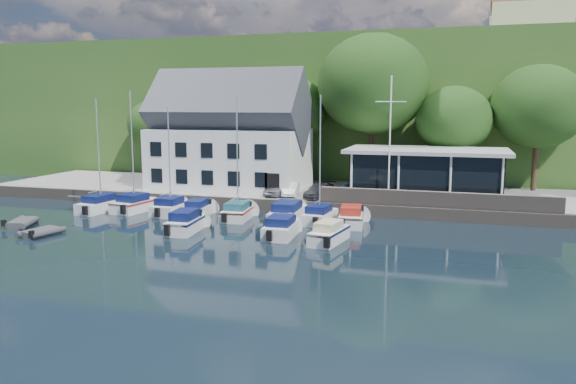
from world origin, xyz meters
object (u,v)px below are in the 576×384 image
(boat_r1_2, at_px, (169,160))
(boat_r2_4, at_px, (329,232))
(boat_r1_5, at_px, (288,211))
(boat_r1_6, at_px, (320,166))
(boat_r1_1, at_px, (133,156))
(dinghy_1, at_px, (41,231))
(dinghy_0, at_px, (23,221))
(boat_r2_3, at_px, (282,226))
(boat_r1_7, at_px, (351,215))
(boat_r1_0, at_px, (99,158))
(boat_r1_4, at_px, (237,165))
(car_dgrey, at_px, (320,190))
(car_white, at_px, (291,189))
(boat_r2_2, at_px, (186,221))
(car_silver, at_px, (277,189))
(boat_r1_3, at_px, (198,208))
(flagpole, at_px, (390,140))
(club_pavilion, at_px, (426,173))
(harbor_building, at_px, (230,141))
(car_blue, at_px, (356,190))

(boat_r1_2, distance_m, boat_r2_4, 15.65)
(boat_r1_5, distance_m, boat_r1_6, 4.24)
(boat_r1_1, distance_m, dinghy_1, 10.50)
(boat_r1_1, bearing_deg, dinghy_0, -114.09)
(boat_r2_3, relative_size, dinghy_1, 2.12)
(boat_r1_1, xyz_separation_m, boat_r2_3, (14.32, -4.95, -3.93))
(boat_r1_7, bearing_deg, boat_r1_0, 174.44)
(boat_r1_1, relative_size, boat_r1_4, 1.10)
(car_dgrey, relative_size, boat_r1_1, 0.45)
(car_white, relative_size, boat_r2_2, 0.55)
(car_silver, distance_m, boat_r2_3, 11.01)
(boat_r1_3, xyz_separation_m, boat_r1_7, (12.27, 0.07, 0.07))
(boat_r1_5, relative_size, dinghy_1, 2.55)
(boat_r1_0, relative_size, boat_r1_6, 1.03)
(boat_r2_3, bearing_deg, boat_r1_5, 98.72)
(dinghy_0, bearing_deg, boat_r1_2, 18.95)
(flagpole, relative_size, boat_r1_3, 1.80)
(boat_r1_7, height_order, boat_r2_4, boat_r1_7)
(dinghy_0, bearing_deg, boat_r2_2, -12.80)
(car_dgrey, bearing_deg, boat_r1_6, -68.83)
(boat_r1_7, bearing_deg, dinghy_0, -169.83)
(boat_r1_1, xyz_separation_m, boat_r1_7, (18.19, -0.20, -3.89))
(flagpole, bearing_deg, dinghy_0, -154.60)
(flagpole, xyz_separation_m, dinghy_1, (-21.55, -14.00, -5.67))
(boat_r1_4, distance_m, dinghy_0, 16.15)
(club_pavilion, distance_m, car_white, 11.51)
(car_dgrey, bearing_deg, dinghy_0, -138.70)
(boat_r2_4, height_order, dinghy_0, boat_r2_4)
(boat_r1_0, bearing_deg, car_silver, 30.87)
(harbor_building, height_order, club_pavilion, harbor_building)
(boat_r1_0, relative_size, boat_r2_2, 1.47)
(club_pavilion, relative_size, boat_r2_3, 2.30)
(car_silver, bearing_deg, boat_r1_4, -95.19)
(car_white, bearing_deg, boat_r2_3, -85.31)
(boat_r1_3, height_order, boat_r1_5, boat_r1_5)
(car_blue, distance_m, boat_r2_3, 11.44)
(car_silver, bearing_deg, boat_r1_2, -133.93)
(boat_r1_6, relative_size, dinghy_1, 3.14)
(boat_r2_2, bearing_deg, flagpole, 32.49)
(harbor_building, bearing_deg, boat_r1_6, -38.84)
(car_silver, distance_m, boat_r1_2, 9.61)
(car_white, relative_size, dinghy_1, 1.23)
(boat_r1_0, bearing_deg, boat_r1_7, 7.60)
(car_dgrey, distance_m, dinghy_1, 21.71)
(boat_r1_1, distance_m, boat_r2_3, 15.65)
(car_silver, xyz_separation_m, car_white, (1.13, 0.29, -0.05))
(boat_r1_4, bearing_deg, harbor_building, 109.76)
(boat_r2_2, distance_m, boat_r2_3, 6.82)
(boat_r1_0, bearing_deg, boat_r1_4, 7.51)
(car_white, distance_m, boat_r2_2, 12.00)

